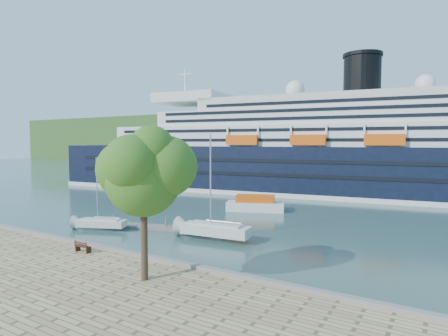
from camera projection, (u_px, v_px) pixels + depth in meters
ground at (65, 250)px, 35.90m from camera, size 400.00×400.00×0.00m
far_hillside at (363, 138)px, 159.07m from camera, size 400.00×50.00×24.00m
quay_coping at (63, 239)px, 35.64m from camera, size 220.00×0.50×0.30m
cruise_ship at (295, 127)px, 75.93m from camera, size 121.33×33.04×26.96m
park_bench at (83, 246)px, 31.81m from camera, size 1.61×0.70×1.02m
promenade_tree at (144, 198)px, 25.07m from camera, size 6.80×6.80×11.26m
floating_pontoon at (153, 227)px, 44.74m from camera, size 15.99×5.72×0.36m
sailboat_white_near at (101, 196)px, 43.63m from camera, size 6.55×4.00×8.20m
sailboat_white_far at (216, 190)px, 39.12m from camera, size 8.48×3.19×10.69m
tender_launch at (255, 203)px, 56.12m from camera, size 9.14×5.84×2.39m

